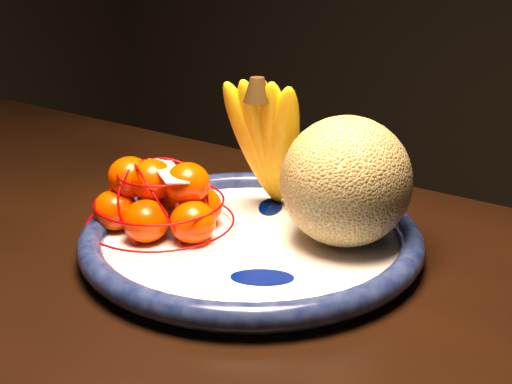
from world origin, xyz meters
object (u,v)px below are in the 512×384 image
Objects in this scene: dining_table at (44,283)px; banana_bunch at (269,138)px; cantaloupe at (346,181)px; fruit_bowl at (251,237)px; mandarin_bag at (160,201)px.

banana_bunch is (0.23, 0.19, 0.19)m from dining_table.
cantaloupe is (0.36, 0.15, 0.17)m from dining_table.
cantaloupe is at bearing 27.51° from fruit_bowl.
dining_table is at bearing -156.75° from cantaloupe.
fruit_bowl is 2.06× the size of banana_bunch.
dining_table is 0.35m from banana_bunch.
dining_table is 0.30m from fruit_bowl.
fruit_bowl is (0.26, 0.10, 0.09)m from dining_table.
fruit_bowl is at bearing -152.49° from cantaloupe.
fruit_bowl is 2.69× the size of cantaloupe.
mandarin_bag reaches higher than fruit_bowl.
cantaloupe reaches higher than mandarin_bag.
cantaloupe is 0.77× the size of mandarin_bag.
dining_table is 0.42m from cantaloupe.
mandarin_bag is at bearing -155.26° from cantaloupe.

